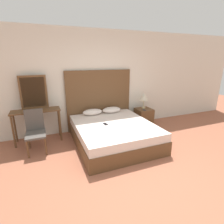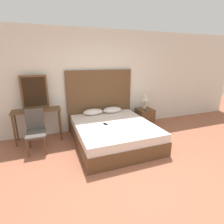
# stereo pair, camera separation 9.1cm
# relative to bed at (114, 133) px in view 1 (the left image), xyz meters

# --- Properties ---
(ground_plane) EXTENTS (16.00, 16.00, 0.00)m
(ground_plane) POSITION_rel_bed_xyz_m (-0.12, -1.40, -0.25)
(ground_plane) COLOR #9E5B42
(wall_back) EXTENTS (10.00, 0.06, 2.70)m
(wall_back) POSITION_rel_bed_xyz_m (-0.12, 1.11, 1.10)
(wall_back) COLOR silver
(wall_back) RESTS_ON ground_plane
(bed) EXTENTS (1.76, 2.03, 0.50)m
(bed) POSITION_rel_bed_xyz_m (0.00, 0.00, 0.00)
(bed) COLOR brown
(bed) RESTS_ON ground_plane
(headboard) EXTENTS (1.85, 0.05, 1.66)m
(headboard) POSITION_rel_bed_xyz_m (0.00, 1.04, 0.58)
(headboard) COLOR brown
(headboard) RESTS_ON ground_plane
(pillow_left) EXTENTS (0.53, 0.30, 0.16)m
(pillow_left) POSITION_rel_bed_xyz_m (-0.28, 0.81, 0.33)
(pillow_left) COLOR silver
(pillow_left) RESTS_ON bed
(pillow_right) EXTENTS (0.53, 0.30, 0.16)m
(pillow_right) POSITION_rel_bed_xyz_m (0.28, 0.81, 0.33)
(pillow_right) COLOR silver
(pillow_right) RESTS_ON bed
(phone_on_bed) EXTENTS (0.09, 0.16, 0.01)m
(phone_on_bed) POSITION_rel_bed_xyz_m (-0.20, 0.02, 0.26)
(phone_on_bed) COLOR black
(phone_on_bed) RESTS_ON bed
(nightstand) EXTENTS (0.45, 0.45, 0.53)m
(nightstand) POSITION_rel_bed_xyz_m (1.28, 0.71, 0.02)
(nightstand) COLOR brown
(nightstand) RESTS_ON ground_plane
(table_lamp) EXTENTS (0.27, 0.27, 0.45)m
(table_lamp) POSITION_rel_bed_xyz_m (1.31, 0.80, 0.62)
(table_lamp) COLOR tan
(table_lamp) RESTS_ON nightstand
(phone_on_nightstand) EXTENTS (0.10, 0.16, 0.01)m
(phone_on_nightstand) POSITION_rel_bed_xyz_m (1.22, 0.60, 0.28)
(phone_on_nightstand) COLOR #232328
(phone_on_nightstand) RESTS_ON nightstand
(vanity_desk) EXTENTS (1.10, 0.40, 0.80)m
(vanity_desk) POSITION_rel_bed_xyz_m (-1.66, 0.77, 0.40)
(vanity_desk) COLOR brown
(vanity_desk) RESTS_ON ground_plane
(vanity_mirror) EXTENTS (0.61, 0.03, 0.79)m
(vanity_mirror) POSITION_rel_bed_xyz_m (-1.66, 0.95, 0.95)
(vanity_mirror) COLOR brown
(vanity_mirror) RESTS_ON vanity_desk
(chair) EXTENTS (0.40, 0.50, 0.90)m
(chair) POSITION_rel_bed_xyz_m (-1.70, 0.33, 0.24)
(chair) COLOR #4C4742
(chair) RESTS_ON ground_plane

